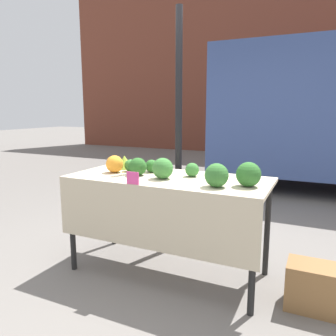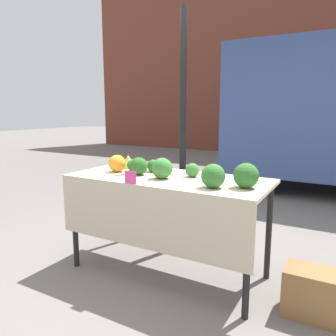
# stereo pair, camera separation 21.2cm
# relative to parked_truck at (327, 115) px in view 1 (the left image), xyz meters

# --- Properties ---
(ground_plane) EXTENTS (40.00, 40.00, 0.00)m
(ground_plane) POSITION_rel_parked_truck_xyz_m (-1.26, -4.19, -1.37)
(ground_plane) COLOR slate
(building_facade) EXTENTS (16.00, 0.60, 6.58)m
(building_facade) POSITION_rel_parked_truck_xyz_m (-1.26, 4.75, 1.92)
(building_facade) COLOR brown
(building_facade) RESTS_ON ground_plane
(tent_pole) EXTENTS (0.07, 0.07, 2.47)m
(tent_pole) POSITION_rel_parked_truck_xyz_m (-1.40, -3.62, -0.14)
(tent_pole) COLOR black
(tent_pole) RESTS_ON ground_plane
(parked_truck) EXTENTS (4.24, 2.24, 2.61)m
(parked_truck) POSITION_rel_parked_truck_xyz_m (0.00, 0.00, 0.00)
(parked_truck) COLOR #384C84
(parked_truck) RESTS_ON ground_plane
(market_table) EXTENTS (1.75, 0.77, 0.89)m
(market_table) POSITION_rel_parked_truck_xyz_m (-1.26, -4.26, -0.61)
(market_table) COLOR beige
(market_table) RESTS_ON ground_plane
(orange_cauliflower) EXTENTS (0.16, 0.16, 0.16)m
(orange_cauliflower) POSITION_rel_parked_truck_xyz_m (-1.80, -4.22, -0.40)
(orange_cauliflower) COLOR orange
(orange_cauliflower) RESTS_ON market_table
(romanesco_head) EXTENTS (0.17, 0.17, 0.13)m
(romanesco_head) POSITION_rel_parked_truck_xyz_m (-1.82, -4.00, -0.42)
(romanesco_head) COLOR #93B238
(romanesco_head) RESTS_ON market_table
(broccoli_head_0) EXTENTS (0.12, 0.12, 0.12)m
(broccoli_head_0) POSITION_rel_parked_truck_xyz_m (-1.49, -4.06, -0.43)
(broccoli_head_0) COLOR #2D6628
(broccoli_head_0) RESTS_ON market_table
(broccoli_head_1) EXTENTS (0.16, 0.16, 0.16)m
(broccoli_head_1) POSITION_rel_parked_truck_xyz_m (-1.53, -4.24, -0.40)
(broccoli_head_1) COLOR #285B23
(broccoli_head_1) RESTS_ON market_table
(broccoli_head_2) EXTENTS (0.19, 0.19, 0.19)m
(broccoli_head_2) POSITION_rel_parked_truck_xyz_m (-0.55, -4.26, -0.39)
(broccoli_head_2) COLOR #2D6628
(broccoli_head_2) RESTS_ON market_table
(broccoli_head_3) EXTENTS (0.18, 0.18, 0.18)m
(broccoli_head_3) POSITION_rel_parked_truck_xyz_m (-1.27, -4.28, -0.40)
(broccoli_head_3) COLOR #387533
(broccoli_head_3) RESTS_ON market_table
(broccoli_head_4) EXTENTS (0.12, 0.12, 0.12)m
(broccoli_head_4) POSITION_rel_parked_truck_xyz_m (-1.07, -4.09, -0.42)
(broccoli_head_4) COLOR #387533
(broccoli_head_4) RESTS_ON market_table
(broccoli_head_5) EXTENTS (0.18, 0.18, 0.18)m
(broccoli_head_5) POSITION_rel_parked_truck_xyz_m (-0.76, -4.38, -0.39)
(broccoli_head_5) COLOR #336B2D
(broccoli_head_5) RESTS_ON market_table
(broccoli_head_6) EXTENTS (0.11, 0.11, 0.11)m
(broccoli_head_6) POSITION_rel_parked_truck_xyz_m (-1.69, -4.10, -0.43)
(broccoli_head_6) COLOR #387533
(broccoli_head_6) RESTS_ON market_table
(price_sign) EXTENTS (0.11, 0.01, 0.10)m
(price_sign) POSITION_rel_parked_truck_xyz_m (-1.39, -4.57, -0.43)
(price_sign) COLOR #EF4793
(price_sign) RESTS_ON market_table
(produce_crate) EXTENTS (0.42, 0.27, 0.34)m
(produce_crate) POSITION_rel_parked_truck_xyz_m (-0.02, -4.24, -1.20)
(produce_crate) COLOR olive
(produce_crate) RESTS_ON ground_plane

